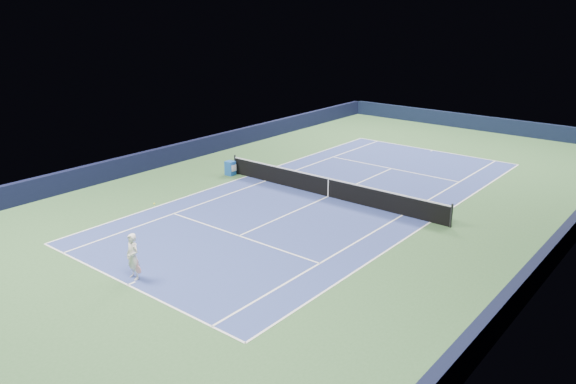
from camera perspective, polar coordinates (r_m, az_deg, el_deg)
The scene contains 19 objects.
ground at distance 27.97m, azimuth 4.10°, elevation -0.47°, with size 40.00×40.00×0.00m, color #32572F.
wall_far at distance 45.03m, azimuth 18.86°, elevation 6.66°, with size 22.00×0.35×1.10m, color black.
wall_right at distance 23.76m, azimuth 26.09°, elevation -4.55°, with size 0.35×40.00×1.10m, color black.
wall_left at distance 34.85m, azimuth -10.64°, elevation 4.06°, with size 0.35×40.00×1.10m, color black.
court_surface at distance 27.96m, azimuth 4.10°, elevation -0.47°, with size 10.97×23.77×0.01m, color navy.
baseline_far at distance 37.95m, azimuth 14.49°, elevation 4.13°, with size 10.97×0.08×0.00m, color white.
baseline_near at distance 20.15m, azimuth -15.97°, elevation -9.07°, with size 10.97×0.08×0.00m, color white.
sideline_doubles_right at distance 25.44m, azimuth 14.27°, elevation -2.98°, with size 0.08×23.77×0.00m, color white.
sideline_doubles_left at distance 31.25m, azimuth -4.16°, elevation 1.61°, with size 0.08×23.77×0.00m, color white.
sideline_singles_right at distance 25.99m, azimuth 11.55°, elevation -2.31°, with size 0.08×23.77×0.00m, color white.
sideline_singles_left at distance 30.37m, azimuth -2.27°, elevation 1.14°, with size 0.08×23.77×0.00m, color white.
service_line_far at distance 33.19m, azimuth 10.46°, elevation 2.36°, with size 8.23×0.08×0.00m, color white.
service_line_near at distance 23.33m, azimuth -5.00°, elevation -4.46°, with size 8.23×0.08×0.00m, color white.
center_service_line at distance 27.96m, azimuth 4.10°, elevation -0.45°, with size 0.08×12.80×0.00m, color white.
center_mark_far at distance 37.82m, azimuth 14.39°, elevation 4.09°, with size 0.08×0.30×0.00m, color white.
center_mark_near at distance 20.23m, azimuth -15.62°, elevation -8.93°, with size 0.08×0.30×0.00m, color white.
tennis_net at distance 27.80m, azimuth 4.12°, elevation 0.51°, with size 12.90×0.10×1.07m.
sponsor_cube at distance 31.48m, azimuth -5.88°, elevation 2.43°, with size 0.56×0.47×0.79m.
tennis_player at distance 20.20m, azimuth -15.48°, elevation -6.35°, with size 0.78×1.25×2.55m.
Camera 1 is at (15.02, -21.75, 9.13)m, focal length 35.00 mm.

